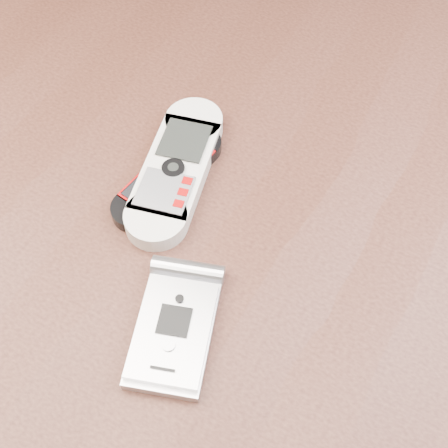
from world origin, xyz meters
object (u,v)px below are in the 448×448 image
nokia_white (176,169)px  motorola_razr (174,328)px  nokia_black_red (168,176)px  table (220,287)px

nokia_white → motorola_razr: 0.15m
nokia_white → motorola_razr: size_ratio=1.47×
nokia_black_red → motorola_razr: (0.08, -0.12, 0.00)m
table → nokia_black_red: bearing=160.4°
motorola_razr → nokia_black_red: bearing=104.7°
nokia_white → motorola_razr: nokia_white is taller
table → nokia_white: (-0.06, 0.03, 0.11)m
nokia_black_red → motorola_razr: motorola_razr is taller
table → motorola_razr: size_ratio=10.83×
nokia_white → nokia_black_red: nokia_white is taller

